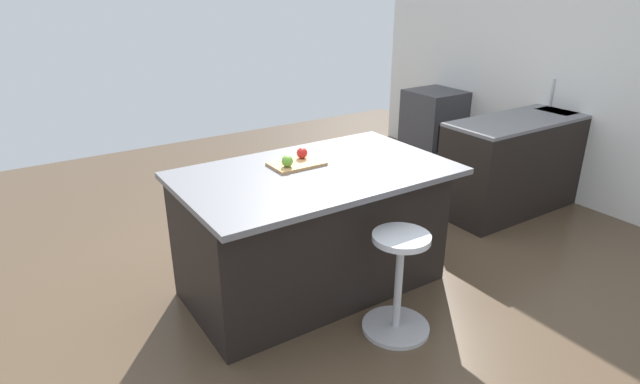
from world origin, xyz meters
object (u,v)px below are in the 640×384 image
at_px(kitchen_island, 313,229).
at_px(apple_red, 302,153).
at_px(oven_range, 433,127).
at_px(stool_by_window, 398,286).
at_px(cutting_board, 297,164).
at_px(apple_green, 287,161).

relative_size(kitchen_island, apple_red, 24.04).
height_order(oven_range, stool_by_window, oven_range).
xyz_separation_m(oven_range, cutting_board, (2.83, 1.49, 0.50)).
height_order(stool_by_window, cutting_board, cutting_board).
xyz_separation_m(stool_by_window, cutting_board, (0.23, -0.85, 0.62)).
bearing_deg(oven_range, cutting_board, 27.74).
xyz_separation_m(oven_range, stool_by_window, (2.60, 2.34, -0.12)).
bearing_deg(oven_range, apple_green, 27.58).
height_order(oven_range, kitchen_island, kitchen_island).
bearing_deg(cutting_board, oven_range, -152.26).
relative_size(oven_range, cutting_board, 2.45).
relative_size(oven_range, kitchen_island, 0.48).
relative_size(kitchen_island, cutting_board, 5.11).
distance_m(stool_by_window, cutting_board, 1.07).
distance_m(apple_green, apple_red, 0.20).
height_order(kitchen_island, apple_green, apple_green).
distance_m(kitchen_island, apple_red, 0.55).
bearing_deg(kitchen_island, stool_by_window, 103.41).
bearing_deg(cutting_board, apple_red, -144.99).
height_order(oven_range, apple_red, apple_red).
bearing_deg(cutting_board, kitchen_island, 115.88).
xyz_separation_m(kitchen_island, cutting_board, (0.06, -0.11, 0.47)).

